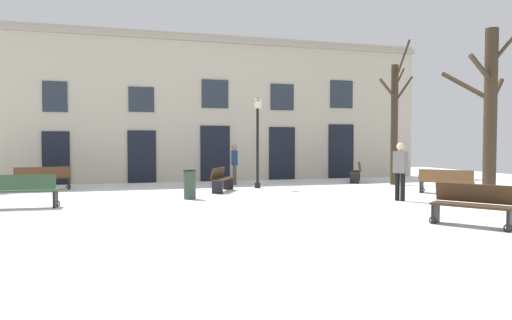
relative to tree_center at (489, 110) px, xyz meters
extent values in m
plane|color=white|center=(-6.77, 0.01, -2.74)|extent=(33.31, 33.31, 0.00)
cube|color=#BCB29E|center=(-6.77, 9.39, 0.58)|extent=(20.82, 0.40, 6.63)
cube|color=#A09786|center=(-6.77, 9.14, 3.65)|extent=(20.82, 0.30, 0.24)
cube|color=black|center=(-13.33, 9.17, -1.63)|extent=(1.07, 0.08, 2.22)
cube|color=#262D38|center=(-13.33, 9.17, 0.91)|extent=(0.97, 0.06, 1.26)
cube|color=black|center=(-9.87, 9.17, -1.60)|extent=(1.20, 0.08, 2.28)
cube|color=#262D38|center=(-9.87, 9.17, 0.88)|extent=(1.08, 0.06, 1.08)
cube|color=black|center=(-6.62, 9.17, -1.48)|extent=(1.35, 0.08, 2.51)
cube|color=#262D38|center=(-6.62, 9.17, 1.21)|extent=(1.22, 0.06, 1.28)
cube|color=black|center=(-3.41, 9.17, -1.50)|extent=(1.28, 0.08, 2.48)
cube|color=#262D38|center=(-3.41, 9.17, 1.15)|extent=(1.15, 0.06, 1.23)
cube|color=black|center=(-0.34, 9.17, -1.42)|extent=(1.33, 0.08, 2.64)
cube|color=#262D38|center=(-0.34, 9.17, 1.37)|extent=(1.20, 0.06, 1.35)
cylinder|color=#382B1E|center=(0.00, -0.04, -0.16)|extent=(0.37, 0.37, 5.16)
cylinder|color=#382B1E|center=(-0.54, -0.23, 1.18)|extent=(1.20, 0.55, 0.76)
cylinder|color=#382B1E|center=(-0.28, 0.69, 0.78)|extent=(0.72, 1.57, 1.07)
cylinder|color=#382B1E|center=(0.30, -0.36, 1.94)|extent=(0.73, 0.79, 1.20)
cylinder|color=#382B1E|center=(0.58, 0.36, 0.61)|extent=(1.29, 0.95, 0.97)
cylinder|color=#382B1E|center=(0.21, 5.40, -0.26)|extent=(0.29, 0.29, 4.97)
cylinder|color=#382B1E|center=(0.56, 5.61, 1.71)|extent=(0.80, 0.54, 0.94)
cylinder|color=#382B1E|center=(0.17, 4.84, 2.26)|extent=(0.17, 1.19, 1.55)
cylinder|color=#382B1E|center=(-0.31, 5.10, 1.20)|extent=(1.13, 0.72, 0.73)
cylinder|color=#382B1E|center=(0.45, 5.14, 1.18)|extent=(0.60, 0.63, 1.08)
cylinder|color=black|center=(-5.66, 5.56, -1.21)|extent=(0.10, 0.10, 3.06)
cylinder|color=black|center=(-5.66, 5.56, -2.64)|extent=(0.22, 0.22, 0.20)
cube|color=beige|center=(-5.66, 5.56, 0.50)|extent=(0.24, 0.24, 0.36)
cone|color=black|center=(-5.66, 5.56, 0.68)|extent=(0.30, 0.30, 0.14)
cylinder|color=#2D3D2D|center=(-8.63, 2.84, -2.30)|extent=(0.37, 0.37, 0.87)
torus|color=black|center=(-8.63, 2.84, -1.85)|extent=(0.40, 0.40, 0.04)
cube|color=#2D4C33|center=(-13.23, 2.09, -2.26)|extent=(1.86, 0.59, 0.05)
cube|color=#2D4C33|center=(-13.25, 1.89, -2.03)|extent=(1.83, 0.27, 0.40)
cube|color=black|center=(-12.38, 2.03, -2.50)|extent=(0.09, 0.40, 0.47)
torus|color=black|center=(-12.37, 2.20, -2.66)|extent=(0.17, 0.04, 0.17)
cube|color=#51331E|center=(-13.48, 6.91, -2.28)|extent=(1.93, 0.75, 0.05)
cube|color=#51331E|center=(-13.45, 6.71, -2.06)|extent=(1.87, 0.40, 0.38)
cube|color=black|center=(-12.61, 7.05, -2.51)|extent=(0.12, 0.40, 0.46)
torus|color=black|center=(-12.64, 7.22, -2.66)|extent=(0.17, 0.06, 0.17)
cube|color=black|center=(-14.35, 6.76, -2.51)|extent=(0.12, 0.40, 0.46)
torus|color=black|center=(-14.38, 6.93, -2.66)|extent=(0.17, 0.06, 0.17)
cube|color=#3D2819|center=(-7.20, 4.69, -2.28)|extent=(1.09, 1.58, 0.05)
cube|color=#3D2819|center=(-7.37, 4.78, -2.06)|extent=(0.82, 1.44, 0.36)
cube|color=black|center=(-7.53, 4.05, -2.51)|extent=(0.36, 0.23, 0.46)
torus|color=black|center=(-7.39, 3.98, -2.66)|extent=(0.10, 0.16, 0.17)
cube|color=black|center=(-6.87, 5.33, -2.51)|extent=(0.36, 0.23, 0.46)
torus|color=black|center=(-6.73, 5.26, -2.66)|extent=(0.10, 0.16, 0.17)
cube|color=#3D2819|center=(-0.75, 6.94, -2.29)|extent=(1.18, 1.60, 0.05)
cube|color=#3D2819|center=(-0.59, 6.84, -2.05)|extent=(0.91, 1.45, 0.40)
cube|color=black|center=(-0.38, 7.58, -2.51)|extent=(0.36, 0.25, 0.45)
torus|color=black|center=(-0.52, 7.66, -2.66)|extent=(0.11, 0.16, 0.17)
cube|color=black|center=(-1.13, 6.30, -2.51)|extent=(0.36, 0.25, 0.45)
torus|color=black|center=(-1.27, 6.38, -2.66)|extent=(0.11, 0.16, 0.17)
cube|color=brown|center=(-0.01, 1.86, -2.32)|extent=(1.51, 1.58, 0.05)
cube|color=brown|center=(-0.15, 1.72, -2.09)|extent=(1.27, 1.36, 0.38)
cube|color=black|center=(0.55, 1.26, -2.53)|extent=(0.33, 0.32, 0.42)
torus|color=black|center=(0.67, 1.38, -2.66)|extent=(0.14, 0.15, 0.17)
cube|color=black|center=(-0.56, 2.46, -2.53)|extent=(0.33, 0.32, 0.42)
torus|color=black|center=(-0.43, 2.57, -2.66)|extent=(0.14, 0.15, 0.17)
cube|color=#3D2819|center=(-3.60, -3.43, -2.29)|extent=(1.28, 1.55, 0.05)
cube|color=#3D2819|center=(-3.42, -3.31, -2.05)|extent=(1.01, 1.35, 0.40)
cube|color=black|center=(-4.01, -2.84, -2.52)|extent=(0.37, 0.29, 0.45)
torus|color=black|center=(-4.16, -2.95, -2.66)|extent=(0.12, 0.16, 0.17)
cube|color=black|center=(-3.18, -4.02, -2.52)|extent=(0.37, 0.29, 0.45)
torus|color=black|center=(-3.33, -4.13, -2.66)|extent=(0.12, 0.16, 0.17)
cylinder|color=#403D3A|center=(-6.18, 7.25, -2.33)|extent=(0.14, 0.14, 0.81)
cylinder|color=#403D3A|center=(-6.20, 7.08, -2.33)|extent=(0.14, 0.14, 0.81)
cube|color=navy|center=(-6.19, 7.16, -1.62)|extent=(0.26, 0.40, 0.62)
sphere|color=#9E755B|center=(-6.19, 7.16, -1.17)|extent=(0.22, 0.22, 0.22)
cylinder|color=black|center=(-2.56, 0.59, -2.32)|extent=(0.14, 0.14, 0.84)
cylinder|color=black|center=(-2.63, 0.75, -2.32)|extent=(0.14, 0.14, 0.84)
cube|color=slate|center=(-2.60, 0.67, -1.57)|extent=(0.36, 0.44, 0.65)
sphere|color=beige|center=(-2.60, 0.67, -1.10)|extent=(0.23, 0.23, 0.23)
camera|label=1|loc=(-10.52, -11.36, -0.97)|focal=32.15mm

